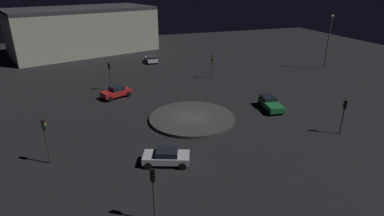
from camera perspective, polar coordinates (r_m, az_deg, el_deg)
ground_plane at (r=36.00m, az=0.00°, el=-2.10°), size 119.53×119.53×0.00m
roundabout_island at (r=35.93m, az=0.00°, el=-1.86°), size 9.92×9.92×0.33m
car_white at (r=61.88m, az=-7.52°, el=8.96°), size 2.24×4.11×1.36m
car_silver at (r=27.43m, az=-4.72°, el=-8.88°), size 4.43×3.17×1.42m
car_red at (r=43.72m, az=-13.83°, el=2.92°), size 4.32×3.29×1.61m
car_green at (r=39.81m, az=14.26°, el=0.83°), size 2.60×4.43×1.45m
traffic_light_northeast at (r=50.59m, az=3.73°, el=8.44°), size 0.37×0.40×3.83m
traffic_light_southwest at (r=20.37m, az=-7.16°, el=-13.85°), size 0.37×0.40×4.16m
traffic_light_northwest at (r=45.92m, az=-14.90°, el=6.63°), size 0.37×0.40×4.25m
traffic_light_west at (r=29.11m, az=-25.47°, el=-4.18°), size 0.39×0.35×4.20m
traffic_light_southeast at (r=35.15m, az=26.20°, el=-0.42°), size 0.40×0.37×3.74m
streetlamp_northeast at (r=60.64m, az=23.92°, el=11.91°), size 0.47×0.47×9.54m
store_building at (r=74.62m, az=-19.46°, el=13.40°), size 32.76×23.20×9.59m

